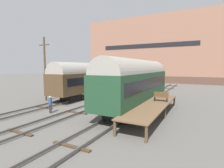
{
  "coord_description": "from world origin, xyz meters",
  "views": [
    {
      "loc": [
        10.98,
        -16.32,
        4.52
      ],
      "look_at": [
        0.0,
        4.74,
        2.2
      ],
      "focal_mm": 28.0,
      "sensor_mm": 36.0,
      "label": 1
    }
  ],
  "objects_px": {
    "train_car_brown": "(95,77)",
    "train_car_green": "(137,80)",
    "bench": "(161,96)",
    "person_worker": "(50,103)",
    "utility_pole": "(45,68)"
  },
  "relations": [
    {
      "from": "train_car_brown",
      "to": "bench",
      "type": "bearing_deg",
      "value": -28.2
    },
    {
      "from": "train_car_green",
      "to": "utility_pole",
      "type": "bearing_deg",
      "value": -171.28
    },
    {
      "from": "train_car_green",
      "to": "train_car_brown",
      "type": "bearing_deg",
      "value": 149.6
    },
    {
      "from": "train_car_brown",
      "to": "bench",
      "type": "distance_m",
      "value": 13.64
    },
    {
      "from": "train_car_brown",
      "to": "bench",
      "type": "relative_size",
      "value": 12.73
    },
    {
      "from": "bench",
      "to": "person_worker",
      "type": "bearing_deg",
      "value": -151.37
    },
    {
      "from": "bench",
      "to": "utility_pole",
      "type": "relative_size",
      "value": 0.17
    },
    {
      "from": "train_car_green",
      "to": "person_worker",
      "type": "bearing_deg",
      "value": -136.97
    },
    {
      "from": "train_car_brown",
      "to": "bench",
      "type": "height_order",
      "value": "train_car_brown"
    },
    {
      "from": "train_car_brown",
      "to": "train_car_green",
      "type": "xyz_separation_m",
      "value": [
        9.13,
        -5.36,
        0.13
      ]
    },
    {
      "from": "train_car_brown",
      "to": "train_car_green",
      "type": "relative_size",
      "value": 1.15
    },
    {
      "from": "train_car_brown",
      "to": "utility_pole",
      "type": "xyz_separation_m",
      "value": [
        -3.11,
        -7.24,
        1.47
      ]
    },
    {
      "from": "bench",
      "to": "train_car_green",
      "type": "bearing_deg",
      "value": 159.54
    },
    {
      "from": "train_car_brown",
      "to": "utility_pole",
      "type": "height_order",
      "value": "utility_pole"
    },
    {
      "from": "bench",
      "to": "person_worker",
      "type": "distance_m",
      "value": 10.91
    }
  ]
}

